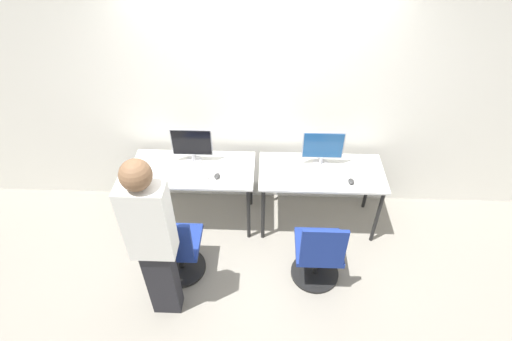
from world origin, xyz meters
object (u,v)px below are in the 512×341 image
mouse_left (217,176)px  keyboard_right (323,180)px  keyboard_left (190,175)px  office_chair_left (177,250)px  monitor_right (323,148)px  monitor_left (192,145)px  mouse_right (351,181)px  person_left (152,239)px  office_chair_right (318,256)px

mouse_left → keyboard_right: bearing=-0.9°
keyboard_left → office_chair_left: office_chair_left is taller
monitor_right → keyboard_left: bearing=-170.1°
monitor_left → mouse_left: size_ratio=4.72×
keyboard_right → mouse_left: bearing=179.1°
office_chair_left → mouse_right: size_ratio=9.87×
person_left → keyboard_left: bearing=83.4°
monitor_left → mouse_right: monitor_left is taller
keyboard_left → person_left: bearing=-96.6°
keyboard_left → office_chair_left: 0.76m
mouse_right → keyboard_right: bearing=176.5°
mouse_left → mouse_right: bearing=-1.4°
person_left → keyboard_right: bearing=34.0°
office_chair_left → keyboard_right: size_ratio=2.34×
mouse_left → monitor_right: monitor_right is taller
office_chair_left → person_left: (-0.05, -0.37, 0.61)m
keyboard_left → monitor_right: bearing=9.9°
keyboard_left → mouse_left: (0.28, -0.02, 0.01)m
monitor_right → keyboard_right: 0.34m
keyboard_left → keyboard_right: 1.34m
office_chair_right → mouse_right: bearing=61.4°
keyboard_left → person_left: 1.04m
mouse_left → office_chair_right: size_ratio=0.10×
mouse_right → person_left: bearing=-150.9°
keyboard_left → office_chair_right: office_chair_right is taller
mouse_left → person_left: (-0.39, -1.00, 0.20)m
office_chair_right → office_chair_left: bearing=179.4°
office_chair_right → keyboard_right: bearing=84.7°
keyboard_left → keyboard_right: same height
person_left → mouse_right: size_ratio=19.52×
person_left → office_chair_right: (1.40, 0.35, -0.61)m
monitor_right → mouse_right: size_ratio=4.72×
person_left → monitor_right: person_left is taller
monitor_right → mouse_right: 0.44m
office_chair_left → office_chair_right: 1.35m
keyboard_left → mouse_right: 1.62m
keyboard_right → keyboard_left: bearing=178.6°
office_chair_left → mouse_left: bearing=61.7°
monitor_left → mouse_right: (1.62, -0.28, -0.20)m
office_chair_left → person_left: size_ratio=0.51×
keyboard_left → office_chair_left: size_ratio=0.43×
mouse_left → office_chair_left: office_chair_left is taller
office_chair_right → monitor_left: bearing=145.1°
keyboard_right → mouse_right: size_ratio=4.22×
office_chair_left → office_chair_right: (1.35, -0.01, 0.00)m
person_left → keyboard_right: person_left is taller
office_chair_left → monitor_right: 1.77m
keyboard_right → office_chair_right: bearing=-95.3°
office_chair_left → keyboard_right: 1.59m
office_chair_left → person_left: person_left is taller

